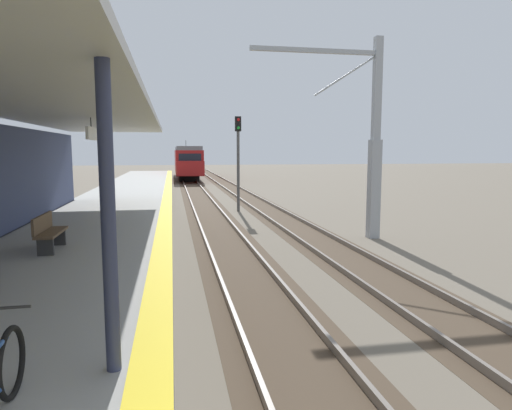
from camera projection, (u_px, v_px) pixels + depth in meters
The scene contains 7 objects.
station_platform at pixel (105, 228), 16.81m from camera, with size 5.00×80.00×0.91m.
track_pair_nearest_platform at pixel (213, 220), 21.56m from camera, with size 2.34×120.00×0.16m.
track_pair_middle at pixel (281, 218), 22.18m from camera, with size 2.34×120.00×0.16m.
approaching_train at pixel (187, 161), 55.07m from camera, with size 2.93×19.60×4.76m.
rail_signal_post at pixel (238, 154), 24.65m from camera, with size 0.32×0.34×5.20m.
catenary_pylon_far_side at pixel (368, 144), 16.86m from camera, with size 5.00×0.40×7.50m.
platform_bench at pixel (48, 231), 10.98m from camera, with size 0.45×1.60×0.88m.
Camera 1 is at (0.03, -1.35, 3.32)m, focal length 31.55 mm.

